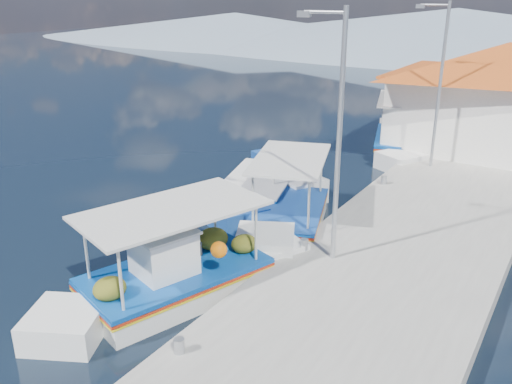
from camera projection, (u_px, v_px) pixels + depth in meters
The scene contains 10 objects.
ground at pixel (143, 261), 14.37m from camera, with size 160.00×160.00×0.00m, color black.
quay at pixel (428, 223), 16.10m from camera, with size 5.00×44.00×0.50m, color #A3A199.
bollards at pixel (353, 205), 16.41m from camera, with size 0.20×17.20×0.30m.
main_caique at pixel (177, 276), 12.65m from camera, with size 3.70×7.12×2.47m.
caique_green_canopy at pixel (291, 216), 16.30m from camera, with size 3.39×6.28×2.49m.
caique_blue_hull at pixel (262, 190), 18.55m from camera, with size 3.44×6.85×1.27m.
caique_far at pixel (402, 141), 24.11m from camera, with size 3.71×7.30×2.68m.
harbor_building at pixel (502, 95), 22.22m from camera, with size 10.49×10.49×4.40m.
lamp_post_near at pixel (336, 126), 12.37m from camera, with size 1.21×0.14×6.00m.
lamp_post_far at pixel (438, 78), 19.51m from camera, with size 1.21×0.14×6.00m.
Camera 1 is at (9.40, -9.24, 6.74)m, focal length 37.67 mm.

